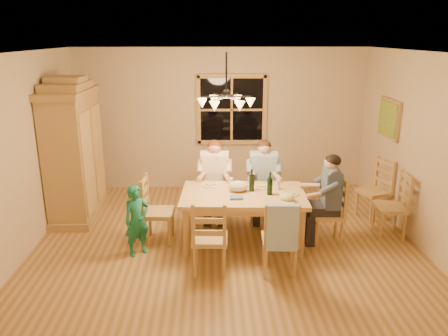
{
  "coord_description": "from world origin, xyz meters",
  "views": [
    {
      "loc": [
        -0.23,
        -5.76,
        2.91
      ],
      "look_at": [
        -0.03,
        0.1,
        1.12
      ],
      "focal_mm": 35.0,
      "sensor_mm": 36.0,
      "label": 1
    }
  ],
  "objects_px": {
    "adult_slate_man": "(330,188)",
    "chair_spare_back": "(373,200)",
    "child": "(137,220)",
    "chair_spare_front": "(389,217)",
    "chair_far_right": "(263,202)",
    "adult_woman": "(215,170)",
    "chair_far_left": "(215,202)",
    "wine_bottle_b": "(270,184)",
    "chair_end_left": "(159,222)",
    "chair_near_right": "(279,250)",
    "dining_table": "(243,200)",
    "chandelier": "(226,101)",
    "armoire": "(74,154)",
    "wine_bottle_a": "(252,180)",
    "chair_end_right": "(327,223)",
    "adult_plaid_man": "(264,170)",
    "chair_near_left": "(210,249)"
  },
  "relations": [
    {
      "from": "chair_end_right",
      "to": "wine_bottle_a",
      "type": "distance_m",
      "value": 1.27
    },
    {
      "from": "adult_woman",
      "to": "adult_plaid_man",
      "type": "distance_m",
      "value": 0.78
    },
    {
      "from": "adult_slate_man",
      "to": "chair_spare_back",
      "type": "height_order",
      "value": "adult_slate_man"
    },
    {
      "from": "chair_far_right",
      "to": "wine_bottle_a",
      "type": "relative_size",
      "value": 3.0
    },
    {
      "from": "chair_end_right",
      "to": "adult_plaid_man",
      "type": "xyz_separation_m",
      "value": [
        -0.83,
        0.87,
        0.54
      ]
    },
    {
      "from": "chandelier",
      "to": "armoire",
      "type": "distance_m",
      "value": 2.87
    },
    {
      "from": "chair_spare_front",
      "to": "adult_woman",
      "type": "bearing_deg",
      "value": 77.9
    },
    {
      "from": "chair_end_right",
      "to": "wine_bottle_b",
      "type": "xyz_separation_m",
      "value": [
        -0.85,
        -0.01,
        0.62
      ]
    },
    {
      "from": "chair_near_left",
      "to": "chair_end_left",
      "type": "relative_size",
      "value": 1.0
    },
    {
      "from": "chair_end_left",
      "to": "adult_slate_man",
      "type": "bearing_deg",
      "value": 90.0
    },
    {
      "from": "adult_slate_man",
      "to": "child",
      "type": "xyz_separation_m",
      "value": [
        -2.69,
        -0.25,
        -0.34
      ]
    },
    {
      "from": "chair_far_right",
      "to": "adult_woman",
      "type": "bearing_deg",
      "value": -0.0
    },
    {
      "from": "armoire",
      "to": "child",
      "type": "xyz_separation_m",
      "value": [
        1.2,
        -1.41,
        -0.56
      ]
    },
    {
      "from": "chair_end_right",
      "to": "chair_spare_front",
      "type": "distance_m",
      "value": 1.01
    },
    {
      "from": "chandelier",
      "to": "dining_table",
      "type": "distance_m",
      "value": 1.44
    },
    {
      "from": "chandelier",
      "to": "chair_near_left",
      "type": "relative_size",
      "value": 0.78
    },
    {
      "from": "adult_slate_man",
      "to": "chair_spare_back",
      "type": "xyz_separation_m",
      "value": [
        0.99,
        0.89,
        -0.54
      ]
    },
    {
      "from": "chair_spare_front",
      "to": "child",
      "type": "bearing_deg",
      "value": 100.17
    },
    {
      "from": "chair_near_right",
      "to": "chair_spare_back",
      "type": "distance_m",
      "value": 2.46
    },
    {
      "from": "chandelier",
      "to": "dining_table",
      "type": "height_order",
      "value": "chandelier"
    },
    {
      "from": "chandelier",
      "to": "wine_bottle_a",
      "type": "distance_m",
      "value": 1.22
    },
    {
      "from": "armoire",
      "to": "chair_spare_front",
      "type": "distance_m",
      "value": 5.02
    },
    {
      "from": "child",
      "to": "adult_woman",
      "type": "bearing_deg",
      "value": 12.64
    },
    {
      "from": "adult_woman",
      "to": "chandelier",
      "type": "bearing_deg",
      "value": 102.49
    },
    {
      "from": "chair_far_right",
      "to": "chair_spare_front",
      "type": "height_order",
      "value": "same"
    },
    {
      "from": "dining_table",
      "to": "adult_slate_man",
      "type": "distance_m",
      "value": 1.23
    },
    {
      "from": "chair_far_left",
      "to": "wine_bottle_b",
      "type": "height_order",
      "value": "wine_bottle_b"
    },
    {
      "from": "child",
      "to": "chair_spare_front",
      "type": "distance_m",
      "value": 3.71
    },
    {
      "from": "chair_far_right",
      "to": "chair_near_right",
      "type": "distance_m",
      "value": 1.66
    },
    {
      "from": "chair_end_right",
      "to": "adult_slate_man",
      "type": "relative_size",
      "value": 1.13
    },
    {
      "from": "chair_far_right",
      "to": "adult_slate_man",
      "type": "relative_size",
      "value": 1.13
    },
    {
      "from": "chair_far_left",
      "to": "chair_end_right",
      "type": "height_order",
      "value": "same"
    },
    {
      "from": "chair_end_left",
      "to": "chair_near_right",
      "type": "bearing_deg",
      "value": 63.43
    },
    {
      "from": "wine_bottle_a",
      "to": "chair_spare_front",
      "type": "height_order",
      "value": "wine_bottle_a"
    },
    {
      "from": "chair_near_right",
      "to": "wine_bottle_b",
      "type": "bearing_deg",
      "value": 95.29
    },
    {
      "from": "armoire",
      "to": "adult_slate_man",
      "type": "height_order",
      "value": "armoire"
    },
    {
      "from": "chair_end_left",
      "to": "adult_plaid_man",
      "type": "bearing_deg",
      "value": 117.98
    },
    {
      "from": "chair_spare_back",
      "to": "wine_bottle_a",
      "type": "bearing_deg",
      "value": 89.26
    },
    {
      "from": "chair_near_left",
      "to": "adult_woman",
      "type": "relative_size",
      "value": 1.13
    },
    {
      "from": "chair_end_left",
      "to": "child",
      "type": "relative_size",
      "value": 0.99
    },
    {
      "from": "chair_near_right",
      "to": "armoire",
      "type": "bearing_deg",
      "value": 150.42
    },
    {
      "from": "dining_table",
      "to": "chair_end_left",
      "type": "distance_m",
      "value": 1.27
    },
    {
      "from": "dining_table",
      "to": "adult_plaid_man",
      "type": "distance_m",
      "value": 0.92
    },
    {
      "from": "chair_far_left",
      "to": "child",
      "type": "xyz_separation_m",
      "value": [
        -1.07,
        -1.16,
        0.2
      ]
    },
    {
      "from": "chair_end_left",
      "to": "chair_end_right",
      "type": "distance_m",
      "value": 2.44
    },
    {
      "from": "chair_end_left",
      "to": "adult_woman",
      "type": "xyz_separation_m",
      "value": [
        0.82,
        0.79,
        0.54
      ]
    },
    {
      "from": "chair_end_left",
      "to": "chair_spare_front",
      "type": "xyz_separation_m",
      "value": [
        3.42,
        0.08,
        0.0
      ]
    },
    {
      "from": "child",
      "to": "wine_bottle_a",
      "type": "bearing_deg",
      "value": -20.67
    },
    {
      "from": "chair_far_left",
      "to": "chair_near_left",
      "type": "bearing_deg",
      "value": 90.0
    },
    {
      "from": "chair_far_left",
      "to": "adult_woman",
      "type": "xyz_separation_m",
      "value": [
        0.0,
        0.0,
        0.54
      ]
    }
  ]
}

